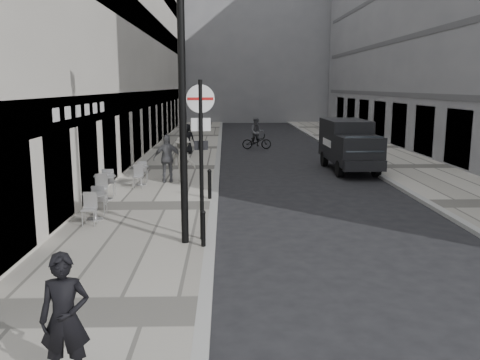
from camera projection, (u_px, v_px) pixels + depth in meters
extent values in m
cube|color=#A39E93|center=(174.00, 168.00, 23.54)|extent=(4.00, 60.00, 0.12)
cube|color=#A39E93|center=(408.00, 167.00, 23.86)|extent=(4.00, 60.00, 0.12)
cube|color=gray|center=(234.00, 23.00, 58.98)|extent=(24.00, 16.00, 22.00)
imported|color=black|center=(65.00, 319.00, 6.33)|extent=(0.66, 0.47, 1.70)
cylinder|color=black|center=(201.00, 162.00, 12.16)|extent=(0.10, 0.10, 3.86)
cylinder|color=white|center=(200.00, 99.00, 11.88)|extent=(0.66, 0.10, 0.66)
cube|color=#B21414|center=(200.00, 99.00, 11.86)|extent=(0.61, 0.07, 0.07)
cube|color=white|center=(201.00, 125.00, 12.02)|extent=(0.46, 0.07, 0.31)
cylinder|color=black|center=(183.00, 106.00, 11.65)|extent=(0.17, 0.17, 6.50)
cylinder|color=black|center=(203.00, 229.00, 11.88)|extent=(0.11, 0.11, 0.81)
cylinder|color=black|center=(210.00, 185.00, 16.91)|extent=(0.12, 0.12, 0.93)
cylinder|color=black|center=(340.00, 169.00, 21.56)|extent=(0.27, 0.72, 0.72)
cylinder|color=black|center=(376.00, 169.00, 21.64)|extent=(0.27, 0.72, 0.72)
cylinder|color=black|center=(324.00, 159.00, 24.56)|extent=(0.27, 0.72, 0.72)
cylinder|color=black|center=(357.00, 159.00, 24.64)|extent=(0.27, 0.72, 0.72)
cube|color=black|center=(345.00, 139.00, 23.70)|extent=(1.86, 3.27, 1.80)
cube|color=black|center=(359.00, 151.00, 21.37)|extent=(1.83, 1.65, 1.26)
cube|color=#1E2328|center=(364.00, 145.00, 20.64)|extent=(1.58, 0.35, 0.66)
imported|color=black|center=(257.00, 141.00, 31.20)|extent=(1.79, 0.68, 0.93)
imported|color=#515256|center=(257.00, 132.00, 31.10)|extent=(0.88, 0.69, 1.76)
imported|color=#58595E|center=(168.00, 159.00, 19.71)|extent=(1.14, 0.60, 1.87)
imported|color=#B4B0A6|center=(183.00, 159.00, 19.89)|extent=(1.32, 1.19, 1.78)
imported|color=black|center=(187.00, 139.00, 28.09)|extent=(0.91, 0.69, 1.66)
cylinder|color=silver|center=(95.00, 219.00, 14.32)|extent=(0.43, 0.43, 0.03)
cylinder|color=silver|center=(95.00, 207.00, 14.25)|extent=(0.06, 0.06, 0.72)
cylinder|color=silver|center=(94.00, 194.00, 14.19)|extent=(0.68, 0.68, 0.03)
cylinder|color=silver|center=(106.00, 199.00, 16.84)|extent=(0.46, 0.46, 0.03)
cylinder|color=silver|center=(105.00, 188.00, 16.77)|extent=(0.06, 0.06, 0.77)
cylinder|color=silver|center=(105.00, 176.00, 16.70)|extent=(0.73, 0.73, 0.03)
cylinder|color=#B8B8BB|center=(141.00, 185.00, 19.30)|extent=(0.41, 0.41, 0.03)
cylinder|color=#B8B8BB|center=(141.00, 176.00, 19.24)|extent=(0.06, 0.06, 0.70)
cylinder|color=#B8B8BB|center=(140.00, 167.00, 19.17)|extent=(0.66, 0.66, 0.03)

